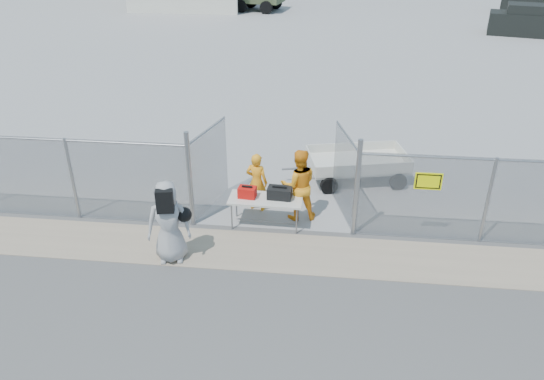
# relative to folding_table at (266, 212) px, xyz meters

# --- Properties ---
(ground) EXTENTS (160.00, 160.00, 0.00)m
(ground) POSITION_rel_folding_table_xyz_m (0.18, -2.17, -0.38)
(ground) COLOR #3D3D3D
(dirt_strip) EXTENTS (44.00, 1.60, 0.01)m
(dirt_strip) POSITION_rel_folding_table_xyz_m (0.18, -1.17, -0.38)
(dirt_strip) COLOR tan
(dirt_strip) RESTS_ON ground
(chain_link_fence) EXTENTS (40.00, 0.20, 2.20)m
(chain_link_fence) POSITION_rel_folding_table_xyz_m (0.18, -0.17, 0.72)
(chain_link_fence) COLOR gray
(chain_link_fence) RESTS_ON ground
(folding_table) EXTENTS (1.82, 0.79, 0.77)m
(folding_table) POSITION_rel_folding_table_xyz_m (0.00, 0.00, 0.00)
(folding_table) COLOR beige
(folding_table) RESTS_ON ground
(orange_bag) EXTENTS (0.45, 0.33, 0.27)m
(orange_bag) POSITION_rel_folding_table_xyz_m (-0.46, 0.02, 0.52)
(orange_bag) COLOR red
(orange_bag) RESTS_ON folding_table
(black_duffel) EXTENTS (0.61, 0.39, 0.28)m
(black_duffel) POSITION_rel_folding_table_xyz_m (0.34, 0.06, 0.52)
(black_duffel) COLOR black
(black_duffel) RESTS_ON folding_table
(security_worker_left) EXTENTS (0.66, 0.51, 1.60)m
(security_worker_left) POSITION_rel_folding_table_xyz_m (-0.32, 0.77, 0.42)
(security_worker_left) COLOR orange
(security_worker_left) RESTS_ON ground
(security_worker_right) EXTENTS (1.05, 0.89, 1.89)m
(security_worker_right) POSITION_rel_folding_table_xyz_m (0.78, 0.46, 0.56)
(security_worker_right) COLOR orange
(security_worker_right) RESTS_ON ground
(visitor) EXTENTS (1.06, 0.79, 1.96)m
(visitor) POSITION_rel_folding_table_xyz_m (-1.94, -1.67, 0.60)
(visitor) COLOR #999999
(visitor) RESTS_ON ground
(utility_trailer) EXTENTS (3.98, 2.67, 0.88)m
(utility_trailer) POSITION_rel_folding_table_xyz_m (2.34, 2.85, 0.06)
(utility_trailer) COLOR beige
(utility_trailer) RESTS_ON ground
(parked_vehicle_near) EXTENTS (4.33, 2.73, 1.81)m
(parked_vehicle_near) POSITION_rel_folding_table_xyz_m (13.11, 23.93, 0.52)
(parked_vehicle_near) COLOR black
(parked_vehicle_near) RESTS_ON ground
(parked_vehicle_mid) EXTENTS (4.72, 3.50, 1.95)m
(parked_vehicle_mid) POSITION_rel_folding_table_xyz_m (16.08, 31.53, 0.59)
(parked_vehicle_mid) COLOR black
(parked_vehicle_mid) RESTS_ON ground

